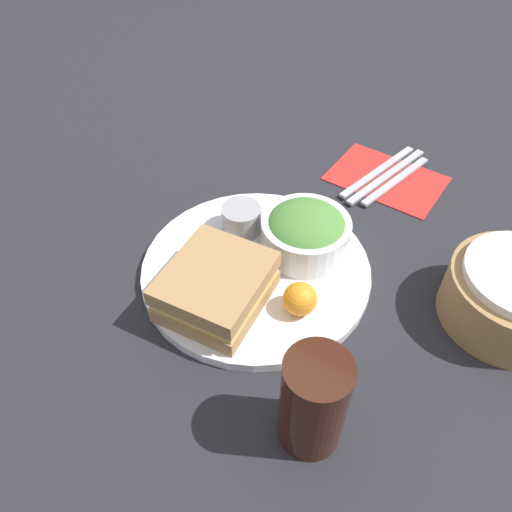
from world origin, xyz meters
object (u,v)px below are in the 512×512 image
at_px(fork, 378,171).
at_px(spoon, 396,181).
at_px(dressing_cup, 241,219).
at_px(drink_glass, 313,402).
at_px(sandwich, 216,287).
at_px(knife, 387,176).
at_px(plate, 256,270).
at_px(salad_bowl, 306,232).

relative_size(fork, spoon, 1.11).
height_order(dressing_cup, drink_glass, drink_glass).
relative_size(sandwich, dressing_cup, 2.59).
xyz_separation_m(dressing_cup, fork, (-0.26, 0.10, -0.03)).
height_order(dressing_cup, knife, dressing_cup).
distance_m(sandwich, dressing_cup, 0.14).
distance_m(fork, knife, 0.02).
bearing_deg(drink_glass, sandwich, -112.70).
xyz_separation_m(plate, dressing_cup, (-0.05, -0.06, 0.03)).
distance_m(dressing_cup, drink_glass, 0.31).
height_order(fork, spoon, same).
bearing_deg(sandwich, spoon, 167.51).
relative_size(sandwich, salad_bowl, 1.20).
bearing_deg(sandwich, salad_bowl, 163.77).
distance_m(sandwich, salad_bowl, 0.15).
bearing_deg(dressing_cup, plate, 50.95).
xyz_separation_m(drink_glass, knife, (-0.46, -0.12, -0.06)).
xyz_separation_m(dressing_cup, knife, (-0.25, 0.12, -0.03)).
bearing_deg(spoon, fork, 90.00).
relative_size(salad_bowl, drink_glass, 0.96).
bearing_deg(knife, drink_glass, -154.35).
xyz_separation_m(salad_bowl, dressing_cup, (0.02, -0.10, -0.01)).
relative_size(sandwich, knife, 0.73).
xyz_separation_m(salad_bowl, knife, (-0.23, 0.02, -0.04)).
bearing_deg(knife, sandwich, -178.67).
bearing_deg(dressing_cup, knife, 154.82).
bearing_deg(knife, salad_bowl, -174.50).
bearing_deg(knife, plate, 180.00).
xyz_separation_m(salad_bowl, spoon, (-0.23, 0.04, -0.04)).
relative_size(plate, salad_bowl, 2.55).
height_order(plate, knife, plate).
distance_m(dressing_cup, spoon, 0.29).
bearing_deg(sandwich, dressing_cup, -157.23).
height_order(salad_bowl, knife, salad_bowl).
bearing_deg(salad_bowl, drink_glass, 32.30).
bearing_deg(knife, dressing_cup, 165.97).
bearing_deg(fork, salad_bowl, -170.16).
bearing_deg(drink_glass, spoon, -167.49).
distance_m(sandwich, drink_glass, 0.20).
distance_m(knife, spoon, 0.02).
height_order(plate, salad_bowl, salad_bowl).
bearing_deg(salad_bowl, sandwich, -16.23).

